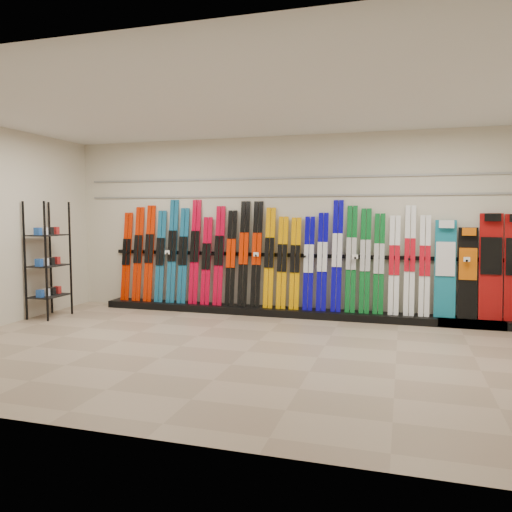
% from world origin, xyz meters
% --- Properties ---
extents(floor, '(8.00, 8.00, 0.00)m').
position_xyz_m(floor, '(0.00, 0.00, 0.00)').
color(floor, gray).
rests_on(floor, ground).
extents(back_wall, '(8.00, 0.00, 8.00)m').
position_xyz_m(back_wall, '(0.00, 2.50, 1.50)').
color(back_wall, beige).
rests_on(back_wall, floor).
extents(ceiling, '(8.00, 8.00, 0.00)m').
position_xyz_m(ceiling, '(0.00, 0.00, 3.00)').
color(ceiling, silver).
rests_on(ceiling, back_wall).
extents(ski_rack_base, '(8.00, 0.40, 0.12)m').
position_xyz_m(ski_rack_base, '(0.22, 2.28, 0.06)').
color(ski_rack_base, black).
rests_on(ski_rack_base, floor).
extents(skis, '(5.38, 0.27, 1.83)m').
position_xyz_m(skis, '(-0.48, 2.35, 0.95)').
color(skis, red).
rests_on(skis, ski_rack_base).
extents(snowboards, '(1.57, 0.24, 1.59)m').
position_xyz_m(snowboards, '(3.07, 2.35, 0.86)').
color(snowboards, '#14728C').
rests_on(snowboards, ski_rack_base).
extents(accessory_rack, '(0.40, 0.60, 1.90)m').
position_xyz_m(accessory_rack, '(-3.75, 1.08, 0.95)').
color(accessory_rack, black).
rests_on(accessory_rack, floor).
extents(slatwall_rail_0, '(7.60, 0.02, 0.03)m').
position_xyz_m(slatwall_rail_0, '(0.00, 2.48, 2.00)').
color(slatwall_rail_0, gray).
rests_on(slatwall_rail_0, back_wall).
extents(slatwall_rail_1, '(7.60, 0.02, 0.03)m').
position_xyz_m(slatwall_rail_1, '(0.00, 2.48, 2.30)').
color(slatwall_rail_1, gray).
rests_on(slatwall_rail_1, back_wall).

